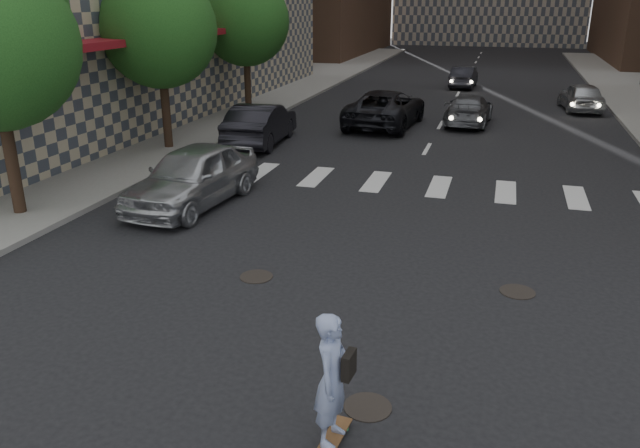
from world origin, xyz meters
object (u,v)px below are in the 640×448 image
Objects in this scene: silver_sedan at (192,176)px; traffic_car_b at (469,110)px; traffic_car_c at (386,108)px; skateboarder at (333,379)px; traffic_car_d at (581,97)px; traffic_car_a at (260,124)px; traffic_car_e at (464,77)px; tree_b at (162,24)px; tree_c at (247,17)px.

traffic_car_b is (6.69, 14.27, -0.17)m from silver_sedan.
silver_sedan reaches higher than traffic_car_c.
skateboarder is 28.79m from traffic_car_d.
traffic_car_e is (6.59, 19.00, -0.14)m from traffic_car_a.
tree_b reaches higher than traffic_car_d.
skateboarder is at bearing -47.94° from silver_sedan.
tree_c is at bearing -5.14° from traffic_car_c.
tree_b is 8.06m from silver_sedan.
tree_c is at bearing 120.01° from skateboarder.
tree_b reaches higher than silver_sedan.
tree_b is 1.42× the size of traffic_car_b.
traffic_car_b is at bearing 70.35° from silver_sedan.
skateboarder is at bearing 92.38° from traffic_car_b.
traffic_car_d is at bearing -131.85° from traffic_car_b.
silver_sedan is at bearing 80.41° from traffic_car_c.
skateboarder is at bearing -65.29° from tree_c.
traffic_car_d is (15.95, 5.69, -3.92)m from tree_c.
traffic_car_b is 1.15× the size of traffic_car_e.
tree_b is at bearing 130.80° from skateboarder.
tree_b is 23.29m from traffic_car_e.
traffic_car_b is at bearing 1.96° from tree_c.
tree_c is 11.37m from traffic_car_b.
tree_b reaches higher than traffic_car_e.
tree_b is 1.63× the size of traffic_car_e.
skateboarder is at bearing 102.86° from traffic_car_c.
traffic_car_d is (15.95, 13.69, -3.92)m from tree_b.
traffic_car_a is 1.22× the size of traffic_car_e.
skateboarder is at bearing 72.50° from traffic_car_d.
silver_sedan reaches higher than traffic_car_d.
traffic_car_e is at bearing 96.65° from skateboarder.
silver_sedan is 1.07× the size of traffic_car_b.
traffic_car_c reaches higher than traffic_car_d.
traffic_car_a is at bearing 35.98° from traffic_car_d.
traffic_car_d is at bearing -141.80° from traffic_car_a.
tree_c is 1.34× the size of traffic_car_a.
traffic_car_a is at bearing 54.72° from traffic_car_c.
traffic_car_a is 20.11m from traffic_car_e.
skateboarder reaches higher than traffic_car_b.
traffic_car_c reaches higher than traffic_car_a.
traffic_car_a is 1.15× the size of traffic_car_d.
traffic_car_a is at bearing 73.88° from traffic_car_e.
tree_c reaches higher than traffic_car_d.
traffic_car_c is at bearing 31.16° from traffic_car_d.
silver_sedan is 7.83m from traffic_car_a.
traffic_car_d is at bearing 84.13° from skateboarder.
traffic_car_d is at bearing -138.49° from traffic_car_c.
silver_sedan is 22.98m from traffic_car_d.
traffic_car_c is at bearing 25.71° from traffic_car_b.
traffic_car_c is (7.05, 6.86, -3.83)m from tree_b.
tree_c is at bearing 13.32° from traffic_car_d.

